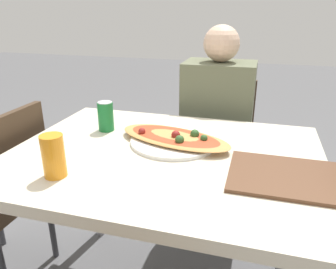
{
  "coord_description": "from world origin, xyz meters",
  "views": [
    {
      "loc": [
        0.31,
        -1.04,
        1.25
      ],
      "look_at": [
        0.01,
        0.03,
        0.81
      ],
      "focal_mm": 35.0,
      "sensor_mm": 36.0,
      "label": 1
    }
  ],
  "objects_px": {
    "chair_side_left": "(0,190)",
    "soda_can": "(106,116)",
    "pizza_main": "(174,138)",
    "person_seated": "(217,118)",
    "chair_far_seated": "(218,144)",
    "dining_table": "(164,172)",
    "drink_glass": "(54,156)"
  },
  "relations": [
    {
      "from": "chair_side_left",
      "to": "soda_can",
      "type": "xyz_separation_m",
      "value": [
        0.45,
        0.19,
        0.32
      ]
    },
    {
      "from": "chair_side_left",
      "to": "soda_can",
      "type": "height_order",
      "value": "soda_can"
    },
    {
      "from": "pizza_main",
      "to": "person_seated",
      "type": "bearing_deg",
      "value": 80.56
    },
    {
      "from": "chair_far_seated",
      "to": "pizza_main",
      "type": "relative_size",
      "value": 1.71
    },
    {
      "from": "dining_table",
      "to": "soda_can",
      "type": "bearing_deg",
      "value": 153.22
    },
    {
      "from": "pizza_main",
      "to": "soda_can",
      "type": "bearing_deg",
      "value": 169.91
    },
    {
      "from": "dining_table",
      "to": "soda_can",
      "type": "relative_size",
      "value": 8.97
    },
    {
      "from": "person_seated",
      "to": "pizza_main",
      "type": "bearing_deg",
      "value": 80.56
    },
    {
      "from": "soda_can",
      "to": "chair_side_left",
      "type": "bearing_deg",
      "value": -157.48
    },
    {
      "from": "person_seated",
      "to": "soda_can",
      "type": "relative_size",
      "value": 9.31
    },
    {
      "from": "dining_table",
      "to": "chair_side_left",
      "type": "bearing_deg",
      "value": -177.57
    },
    {
      "from": "chair_far_seated",
      "to": "dining_table",
      "type": "bearing_deg",
      "value": 82.27
    },
    {
      "from": "pizza_main",
      "to": "chair_side_left",
      "type": "bearing_deg",
      "value": -170.39
    },
    {
      "from": "person_seated",
      "to": "pizza_main",
      "type": "relative_size",
      "value": 2.34
    },
    {
      "from": "chair_side_left",
      "to": "person_seated",
      "type": "relative_size",
      "value": 0.73
    },
    {
      "from": "chair_side_left",
      "to": "pizza_main",
      "type": "xyz_separation_m",
      "value": [
        0.76,
        0.13,
        0.28
      ]
    },
    {
      "from": "chair_far_seated",
      "to": "pizza_main",
      "type": "height_order",
      "value": "chair_far_seated"
    },
    {
      "from": "chair_far_seated",
      "to": "chair_side_left",
      "type": "bearing_deg",
      "value": 42.72
    },
    {
      "from": "soda_can",
      "to": "drink_glass",
      "type": "xyz_separation_m",
      "value": [
        0.03,
        -0.42,
        0.01
      ]
    },
    {
      "from": "person_seated",
      "to": "soda_can",
      "type": "xyz_separation_m",
      "value": [
        -0.41,
        -0.49,
        0.13
      ]
    },
    {
      "from": "chair_far_seated",
      "to": "chair_side_left",
      "type": "relative_size",
      "value": 1.0
    },
    {
      "from": "dining_table",
      "to": "soda_can",
      "type": "xyz_separation_m",
      "value": [
        -0.31,
        0.15,
        0.14
      ]
    },
    {
      "from": "chair_far_seated",
      "to": "soda_can",
      "type": "bearing_deg",
      "value": 56.0
    },
    {
      "from": "dining_table",
      "to": "chair_side_left",
      "type": "relative_size",
      "value": 1.32
    },
    {
      "from": "dining_table",
      "to": "person_seated",
      "type": "relative_size",
      "value": 0.96
    },
    {
      "from": "dining_table",
      "to": "chair_far_seated",
      "type": "relative_size",
      "value": 1.32
    },
    {
      "from": "chair_side_left",
      "to": "drink_glass",
      "type": "distance_m",
      "value": 0.62
    },
    {
      "from": "chair_far_seated",
      "to": "chair_side_left",
      "type": "distance_m",
      "value": 1.17
    },
    {
      "from": "dining_table",
      "to": "person_seated",
      "type": "distance_m",
      "value": 0.66
    },
    {
      "from": "chair_side_left",
      "to": "dining_table",
      "type": "bearing_deg",
      "value": -87.57
    },
    {
      "from": "chair_far_seated",
      "to": "soda_can",
      "type": "distance_m",
      "value": 0.8
    },
    {
      "from": "drink_glass",
      "to": "dining_table",
      "type": "bearing_deg",
      "value": 43.39
    }
  ]
}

